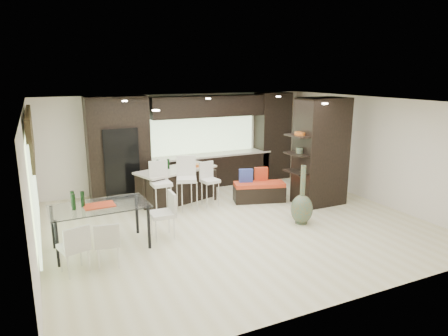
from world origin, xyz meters
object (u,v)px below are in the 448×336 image
kitchen_island (177,185)px  stool_mid (187,189)px  bench (259,192)px  floor_vase (302,195)px  stool_left (161,193)px  dining_table (101,227)px  chair_near (108,245)px  chair_far (74,250)px  stool_right (210,189)px  chair_end (162,217)px

kitchen_island → stool_mid: stool_mid is taller
bench → floor_vase: size_ratio=0.99×
stool_left → dining_table: size_ratio=0.57×
chair_near → chair_far: bearing=-168.7°
stool_right → dining_table: size_ratio=0.51×
kitchen_island → chair_end: chair_end is taller
stool_mid → stool_right: stool_mid is taller
stool_left → chair_far: stool_left is taller
bench → dining_table: bearing=-146.9°
stool_mid → chair_end: size_ratio=1.22×
chair_near → kitchen_island: bearing=63.2°
bench → stool_right: bearing=-172.4°
stool_right → chair_near: stool_right is taller
kitchen_island → chair_end: size_ratio=2.37×
chair_end → dining_table: bearing=91.3°
kitchen_island → chair_end: bearing=-134.0°
stool_mid → stool_right: size_ratio=1.18×
floor_vase → stool_mid: bearing=135.6°
floor_vase → chair_end: 3.09m
dining_table → kitchen_island: bearing=41.9°
stool_mid → bench: 1.97m
dining_table → chair_end: chair_end is taller
stool_left → chair_near: size_ratio=1.32×
bench → dining_table: size_ratio=0.74×
stool_mid → dining_table: bearing=-129.0°
stool_mid → floor_vase: floor_vase is taller
kitchen_island → chair_near: (-2.24, -2.97, -0.05)m
chair_far → stool_mid: bearing=21.9°
stool_mid → dining_table: 2.65m
stool_mid → chair_end: 1.75m
bench → chair_near: (-4.19, -2.02, 0.13)m
stool_right → floor_vase: 2.42m
stool_right → dining_table: bearing=-162.4°
stool_mid → chair_end: stool_mid is taller
kitchen_island → stool_right: stool_right is taller
kitchen_island → chair_far: (-2.80, -2.98, -0.03)m
kitchen_island → stool_mid: 0.79m
stool_left → chair_far: bearing=-133.9°
floor_vase → chair_near: floor_vase is taller
kitchen_island → stool_left: 1.00m
stool_mid → stool_right: 0.64m
chair_far → chair_end: chair_end is taller
chair_near → chair_end: bearing=43.4°
bench → chair_end: chair_end is taller
chair_far → chair_near: bearing=-15.2°
stool_left → chair_end: bearing=-105.4°
chair_near → chair_end: size_ratio=0.88×
stool_mid → chair_near: bearing=-116.7°
chair_near → chair_far: size_ratio=0.95×
stool_mid → chair_far: bearing=-122.9°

